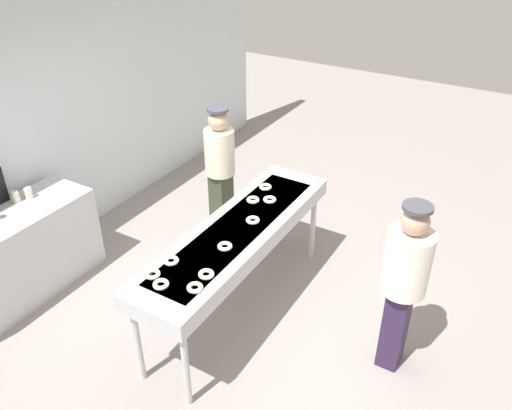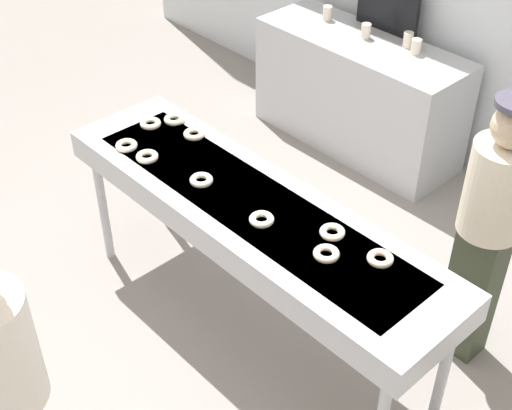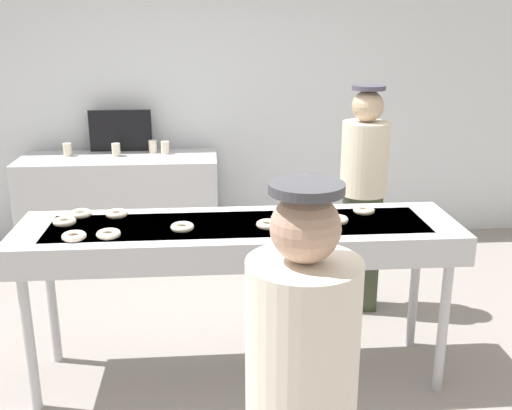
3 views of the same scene
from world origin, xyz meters
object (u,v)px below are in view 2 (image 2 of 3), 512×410
object	(u,v)px
paper_cup_3	(327,13)
menu_display	(388,7)
sugar_donut_7	(174,119)
paper_cup_2	(416,46)
sugar_donut_9	(201,180)
customer_waiting	(0,379)
paper_cup_1	(408,40)
fryer_conveyor	(251,215)
sugar_donut_8	(194,134)
paper_cup_0	(366,31)
sugar_donut_4	(147,157)
sugar_donut_1	(150,123)
sugar_donut_0	(126,145)
worker_baker	(489,223)
sugar_donut_2	(380,258)
prep_counter	(358,94)
sugar_donut_3	(326,254)
sugar_donut_6	(332,232)
sugar_donut_5	(262,219)

from	to	relation	value
paper_cup_3	menu_display	distance (m)	0.49
sugar_donut_7	paper_cup_2	size ratio (longest dim) A/B	1.14
paper_cup_3	sugar_donut_9	bearing A→B (deg)	-63.60
customer_waiting	paper_cup_1	distance (m)	3.71
fryer_conveyor	sugar_donut_8	xyz separation A→B (m)	(-0.69, 0.19, 0.10)
paper_cup_0	paper_cup_3	xyz separation A→B (m)	(-0.42, 0.03, 0.00)
sugar_donut_8	customer_waiting	bearing A→B (deg)	-63.87
sugar_donut_4	sugar_donut_8	size ratio (longest dim) A/B	1.00
sugar_donut_1	menu_display	distance (m)	2.19
sugar_donut_7	paper_cup_3	distance (m)	1.93
paper_cup_0	paper_cup_3	distance (m)	0.42
sugar_donut_1	sugar_donut_0	bearing A→B (deg)	-67.46
sugar_donut_0	menu_display	world-z (taller)	menu_display
worker_baker	paper_cup_2	distance (m)	1.95
sugar_donut_0	sugar_donut_2	size ratio (longest dim) A/B	1.00
fryer_conveyor	prep_counter	size ratio (longest dim) A/B	1.44
sugar_donut_3	worker_baker	xyz separation A→B (m)	(0.36, 0.82, -0.06)
fryer_conveyor	sugar_donut_3	size ratio (longest dim) A/B	19.45
sugar_donut_6	paper_cup_1	size ratio (longest dim) A/B	1.14
paper_cup_2	paper_cup_1	bearing A→B (deg)	155.69
sugar_donut_6	paper_cup_3	world-z (taller)	paper_cup_3
sugar_donut_6	paper_cup_3	distance (m)	2.69
fryer_conveyor	paper_cup_0	size ratio (longest dim) A/B	22.13
sugar_donut_2	paper_cup_1	xyz separation A→B (m)	(-1.39, 2.02, -0.02)
sugar_donut_6	sugar_donut_7	size ratio (longest dim) A/B	1.00
sugar_donut_2	customer_waiting	world-z (taller)	customer_waiting
sugar_donut_4	paper_cup_0	world-z (taller)	paper_cup_0
sugar_donut_4	paper_cup_3	world-z (taller)	paper_cup_3
menu_display	sugar_donut_5	bearing A→B (deg)	-64.87
sugar_donut_5	menu_display	size ratio (longest dim) A/B	0.23
sugar_donut_4	customer_waiting	bearing A→B (deg)	-58.49
sugar_donut_1	paper_cup_3	bearing A→B (deg)	101.79
menu_display	prep_counter	bearing A→B (deg)	-90.00
sugar_donut_0	worker_baker	world-z (taller)	worker_baker
sugar_donut_7	prep_counter	bearing A→B (deg)	91.25
sugar_donut_7	paper_cup_1	xyz separation A→B (m)	(0.25, 1.95, -0.02)
sugar_donut_5	customer_waiting	bearing A→B (deg)	-91.22
paper_cup_1	sugar_donut_3	bearing A→B (deg)	-61.23
sugar_donut_8	paper_cup_3	bearing A→B (deg)	109.93
fryer_conveyor	sugar_donut_3	world-z (taller)	sugar_donut_3
sugar_donut_4	sugar_donut_8	bearing A→B (deg)	90.89
sugar_donut_1	worker_baker	world-z (taller)	worker_baker
sugar_donut_8	worker_baker	xyz separation A→B (m)	(1.59, 0.61, -0.06)
worker_baker	sugar_donut_2	bearing A→B (deg)	78.91
sugar_donut_3	paper_cup_3	xyz separation A→B (m)	(-1.92, 2.10, -0.02)
fryer_conveyor	sugar_donut_2	size ratio (longest dim) A/B	19.45
sugar_donut_5	prep_counter	size ratio (longest dim) A/B	0.07
customer_waiting	prep_counter	size ratio (longest dim) A/B	0.94
sugar_donut_0	sugar_donut_4	size ratio (longest dim) A/B	1.00
worker_baker	sugar_donut_7	bearing A→B (deg)	21.45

